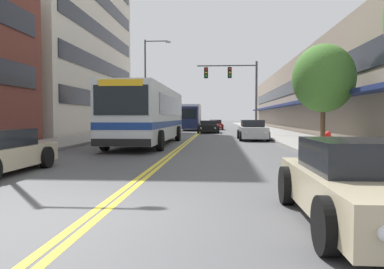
% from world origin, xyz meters
% --- Properties ---
extents(ground_plane, '(240.00, 240.00, 0.00)m').
position_xyz_m(ground_plane, '(0.00, 37.00, 0.00)').
color(ground_plane, '#4C4C4F').
extents(sidewalk_left, '(3.94, 106.00, 0.16)m').
position_xyz_m(sidewalk_left, '(-7.47, 37.00, 0.08)').
color(sidewalk_left, gray).
rests_on(sidewalk_left, ground_plane).
extents(sidewalk_right, '(3.94, 106.00, 0.16)m').
position_xyz_m(sidewalk_right, '(7.47, 37.00, 0.08)').
color(sidewalk_right, gray).
rests_on(sidewalk_right, ground_plane).
extents(centre_line, '(0.34, 106.00, 0.01)m').
position_xyz_m(centre_line, '(0.00, 37.00, 0.00)').
color(centre_line, yellow).
rests_on(centre_line, ground_plane).
extents(office_tower_left, '(12.08, 23.32, 26.63)m').
position_xyz_m(office_tower_left, '(-15.68, 31.24, 13.31)').
color(office_tower_left, beige).
rests_on(office_tower_left, ground_plane).
extents(storefront_row_right, '(9.10, 68.00, 7.70)m').
position_xyz_m(storefront_row_right, '(13.67, 37.00, 3.85)').
color(storefront_row_right, gray).
rests_on(storefront_row_right, ground_plane).
extents(city_bus, '(2.96, 12.58, 3.24)m').
position_xyz_m(city_bus, '(-2.09, 15.69, 1.83)').
color(city_bus, silver).
rests_on(city_bus, ground_plane).
extents(car_dark_grey_parked_left_mid, '(2.18, 4.89, 1.37)m').
position_xyz_m(car_dark_grey_parked_left_mid, '(-4.30, 32.44, 0.64)').
color(car_dark_grey_parked_left_mid, '#38383D').
rests_on(car_dark_grey_parked_left_mid, ground_plane).
extents(car_beige_parked_right_foreground, '(2.18, 4.29, 1.26)m').
position_xyz_m(car_beige_parked_right_foreground, '(4.26, -0.40, 0.59)').
color(car_beige_parked_right_foreground, '#BCAD89').
rests_on(car_beige_parked_right_foreground, ground_plane).
extents(car_silver_parked_right_mid, '(2.00, 4.60, 1.41)m').
position_xyz_m(car_silver_parked_right_mid, '(4.36, 20.22, 0.66)').
color(car_silver_parked_right_mid, '#B7B7BC').
rests_on(car_silver_parked_right_mid, ground_plane).
extents(car_red_moving_lead, '(1.97, 4.34, 1.26)m').
position_xyz_m(car_red_moving_lead, '(1.59, 41.54, 0.59)').
color(car_red_moving_lead, maroon).
rests_on(car_red_moving_lead, ground_plane).
extents(car_charcoal_moving_second, '(1.99, 4.65, 1.18)m').
position_xyz_m(car_charcoal_moving_second, '(1.27, 54.77, 0.56)').
color(car_charcoal_moving_second, '#232328').
rests_on(car_charcoal_moving_second, ground_plane).
extents(car_black_moving_third, '(2.18, 4.88, 1.25)m').
position_xyz_m(car_black_moving_third, '(0.97, 32.10, 0.59)').
color(car_black_moving_third, black).
rests_on(car_black_moving_third, ground_plane).
extents(box_truck, '(2.57, 7.48, 3.15)m').
position_xyz_m(box_truck, '(-1.48, 39.81, 1.63)').
color(box_truck, '#19234C').
rests_on(box_truck, ground_plane).
extents(traffic_signal_mast, '(5.16, 0.38, 6.36)m').
position_xyz_m(traffic_signal_mast, '(3.46, 26.31, 4.50)').
color(traffic_signal_mast, '#47474C').
rests_on(traffic_signal_mast, ground_plane).
extents(street_lamp_left_near, '(2.45, 0.28, 8.64)m').
position_xyz_m(street_lamp_left_near, '(-4.98, 5.53, 5.10)').
color(street_lamp_left_near, '#47474C').
rests_on(street_lamp_left_near, ground_plane).
extents(street_lamp_left_far, '(2.67, 0.28, 9.23)m').
position_xyz_m(street_lamp_left_far, '(-4.96, 30.76, 5.44)').
color(street_lamp_left_far, '#47474C').
rests_on(street_lamp_left_far, ground_plane).
extents(street_tree_right_mid, '(3.30, 3.30, 5.33)m').
position_xyz_m(street_tree_right_mid, '(7.58, 14.40, 3.66)').
color(street_tree_right_mid, brown).
rests_on(street_tree_right_mid, sidewalk_right).
extents(fire_hydrant, '(0.32, 0.24, 0.93)m').
position_xyz_m(fire_hydrant, '(5.95, 7.71, 0.63)').
color(fire_hydrant, red).
rests_on(fire_hydrant, sidewalk_right).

